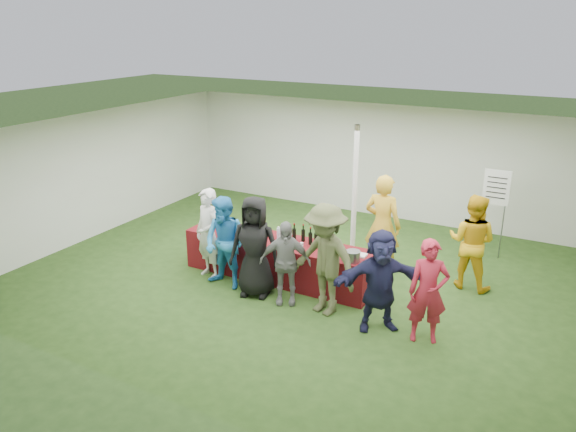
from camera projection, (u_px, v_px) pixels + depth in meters
The scene contains 18 objects.
ground at pixel (302, 277), 10.46m from camera, with size 60.00×60.00×0.00m, color #284719.
tent at pixel (355, 195), 10.78m from camera, with size 10.00×10.00×10.00m.
serving_table at pixel (278, 259), 10.29m from camera, with size 3.60×0.80×0.75m, color maroon.
wine_bottles at pixel (312, 238), 9.96m from camera, with size 0.76×0.15×0.32m.
wine_glasses at pixel (258, 236), 10.04m from camera, with size 2.68×0.10×0.16m.
water_bottle at pixel (279, 233), 10.22m from camera, with size 0.07×0.07×0.23m.
bar_towel at pixel (359, 255), 9.51m from camera, with size 0.25×0.18×0.03m, color white.
dump_bucket at pixel (353, 256), 9.26m from camera, with size 0.25×0.25×0.18m, color slate.
wine_list_sign at pixel (496, 194), 10.93m from camera, with size 0.50×0.03×1.80m.
staff_pourer at pixel (382, 225), 10.28m from camera, with size 0.70×0.46×1.93m, color gold.
staff_back at pixel (472, 242), 9.80m from camera, with size 0.84×0.65×1.72m, color gold.
customer_0 at pixel (208, 234), 10.19m from camera, with size 0.62×0.41×1.70m, color silver.
customer_1 at pixel (225, 243), 9.82m from camera, with size 0.81×0.63×1.67m, color #2680C7.
customer_2 at pixel (255, 247), 9.53m from camera, with size 0.87×0.56×1.78m, color black.
customer_3 at pixel (285, 263), 9.29m from camera, with size 0.85×0.36×1.46m, color slate.
customer_4 at pixel (325, 260), 8.90m from camera, with size 1.20×0.69×1.86m, color #474C2B.
customer_5 at pixel (380, 280), 8.47m from camera, with size 1.50×0.48×1.62m, color #1B1C3E.
customer_6 at pixel (428, 292), 8.15m from camera, with size 0.58×0.38×1.60m, color #A61C30.
Camera 1 is at (4.30, -8.46, 4.55)m, focal length 35.00 mm.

